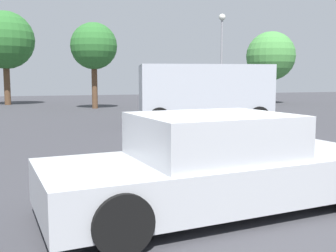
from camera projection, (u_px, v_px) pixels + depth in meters
The scene contains 7 objects.
ground_plane at pixel (243, 211), 5.31m from camera, with size 80.00×80.00×0.00m, color #38383D.
sedan_foreground at pixel (217, 166), 5.33m from camera, with size 4.78×2.20×1.28m.
van_white at pixel (204, 93), 15.17m from camera, with size 5.16×3.14×2.27m.
light_post_near at pixel (222, 43), 26.77m from camera, with size 0.44×0.44×6.05m.
tree_back_center at pixel (271, 56), 28.65m from camera, with size 3.48×3.48×5.13m.
tree_back_right at pixel (94, 47), 23.55m from camera, with size 2.73×2.73×5.05m.
tree_far_right at pixel (5, 40), 26.86m from camera, with size 3.86×3.86×6.28m.
Camera 1 is at (-2.67, -4.50, 1.73)m, focal length 42.86 mm.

